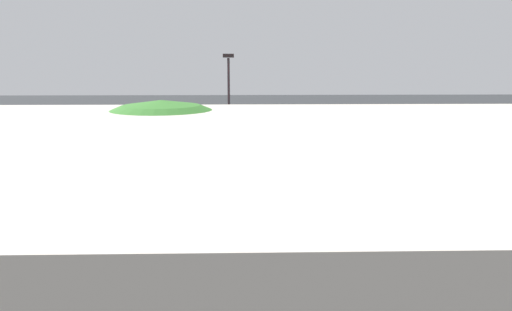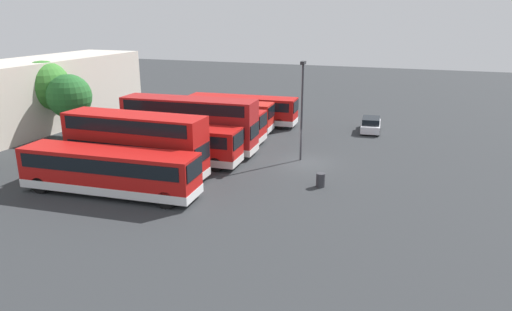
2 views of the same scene
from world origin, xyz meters
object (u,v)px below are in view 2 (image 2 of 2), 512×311
Objects in this scene: bus_single_deck_third at (169,142)px; bus_single_deck_fifth at (202,123)px; bus_double_decker_fourth at (189,123)px; lamp_post_tall at (302,103)px; waste_bin_yellow at (321,180)px; bus_single_deck_sixth at (220,115)px; car_hatchback_silver at (371,125)px; bus_single_deck_seventh at (242,109)px; bus_double_decker_second at (136,144)px; bus_single_deck_near_end at (109,170)px.

bus_single_deck_fifth is (6.82, 0.48, 0.00)m from bus_single_deck_third.
bus_double_decker_fourth is 1.48× the size of lamp_post_tall.
waste_bin_yellow is at bearing -110.29° from bus_double_decker_fourth.
bus_single_deck_sixth is at bearing -1.20° from bus_single_deck_fifth.
bus_double_decker_fourth is 12.15× the size of waste_bin_yellow.
car_hatchback_silver is at bearing -71.02° from bus_single_deck_sixth.
bus_single_deck_seventh is 12.17× the size of waste_bin_yellow.
bus_single_deck_third is (3.77, -0.45, -0.82)m from bus_double_decker_second.
bus_single_deck_third is 10.62m from bus_single_deck_sixth.
bus_single_deck_near_end is at bearing 178.68° from bus_single_deck_third.
bus_single_deck_sixth is at bearing 108.98° from car_hatchback_silver.
bus_double_decker_fourth reaches higher than bus_single_deck_fifth.
bus_single_deck_fifth is at bearing 57.46° from waste_bin_yellow.
bus_single_deck_seventh reaches higher than car_hatchback_silver.
car_hatchback_silver is at bearing -36.28° from bus_double_decker_second.
bus_double_decker_second is 10.93× the size of waste_bin_yellow.
bus_single_deck_near_end is 1.16× the size of bus_double_decker_second.
waste_bin_yellow is at bearing -142.79° from bus_single_deck_seventh.
bus_single_deck_near_end reaches higher than car_hatchback_silver.
bus_single_deck_fifth is (3.66, 0.62, -0.83)m from bus_double_decker_fourth.
car_hatchback_silver is at bearing -31.31° from bus_single_deck_near_end.
bus_single_deck_sixth is (3.79, -0.08, -0.00)m from bus_single_deck_fifth.
lamp_post_tall is (11.32, -9.68, 2.94)m from bus_single_deck_near_end.
bus_double_decker_fourth is at bearing 177.66° from bus_single_deck_seventh.
bus_single_deck_third is at bearing 83.81° from waste_bin_yellow.
bus_double_decker_second is at bearing 4.58° from bus_single_deck_near_end.
bus_single_deck_fifth is at bearing 4.02° from bus_single_deck_third.
bus_single_deck_fifth and bus_single_deck_seventh have the same top height.
bus_single_deck_third is 1.00× the size of bus_single_deck_seventh.
car_hatchback_silver is (4.84, -14.06, -0.92)m from bus_single_deck_sixth.
bus_single_deck_fifth is 2.65× the size of car_hatchback_silver.
bus_double_decker_fourth is 1.00× the size of bus_single_deck_seventh.
bus_single_deck_near_end is at bearing -175.42° from bus_double_decker_second.
bus_double_decker_fourth is at bearing 95.39° from lamp_post_tall.
lamp_post_tall reaches higher than car_hatchback_silver.
bus_single_deck_third is (7.28, -0.17, -0.00)m from bus_single_deck_near_end.
bus_single_deck_third is at bearing -177.84° from bus_single_deck_sixth.
waste_bin_yellow is at bearing -64.52° from bus_single_deck_near_end.
lamp_post_tall reaches higher than bus_single_deck_sixth.
bus_single_deck_near_end is at bearing 177.98° from bus_single_deck_seventh.
bus_double_decker_second is 13.13m from waste_bin_yellow.
bus_single_deck_near_end and bus_single_deck_third have the same top height.
lamp_post_tall is at bearing -84.61° from bus_double_decker_fourth.
waste_bin_yellow is (-4.50, -12.16, -1.97)m from bus_double_decker_fourth.
bus_single_deck_fifth reaches higher than car_hatchback_silver.
waste_bin_yellow is at bearing -122.54° from bus_single_deck_fifth.
bus_single_deck_third is at bearing -6.79° from bus_double_decker_second.
car_hatchback_silver is 4.66× the size of waste_bin_yellow.
bus_double_decker_fourth reaches higher than bus_single_deck_third.
bus_single_deck_third is 12.43m from waste_bin_yellow.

